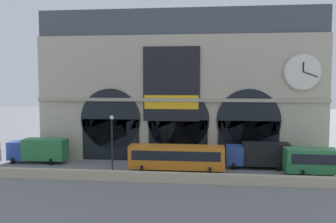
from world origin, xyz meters
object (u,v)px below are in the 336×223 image
at_px(bus_center, 176,157).
at_px(street_lamp_quayside, 112,138).
at_px(box_truck_mideast, 258,154).
at_px(bus_east, 336,161).
at_px(box_truck_west, 39,150).

xyz_separation_m(bus_center, street_lamp_quayside, (-6.67, -3.59, 2.63)).
xyz_separation_m(bus_center, box_truck_mideast, (9.69, 3.04, -0.08)).
bearing_deg(bus_east, box_truck_mideast, 158.75).
xyz_separation_m(bus_center, bus_east, (17.71, -0.08, 0.00)).
distance_m(box_truck_west, bus_center, 18.48).
distance_m(box_truck_mideast, street_lamp_quayside, 17.85).
distance_m(bus_east, street_lamp_quayside, 24.76).
height_order(bus_east, street_lamp_quayside, street_lamp_quayside).
height_order(box_truck_west, street_lamp_quayside, street_lamp_quayside).
xyz_separation_m(box_truck_west, bus_center, (18.25, -2.88, 0.08)).
distance_m(bus_center, street_lamp_quayside, 8.01).
bearing_deg(street_lamp_quayside, box_truck_west, 150.82).
relative_size(bus_east, street_lamp_quayside, 1.59).
distance_m(bus_center, box_truck_mideast, 10.16).
relative_size(bus_center, street_lamp_quayside, 1.59).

